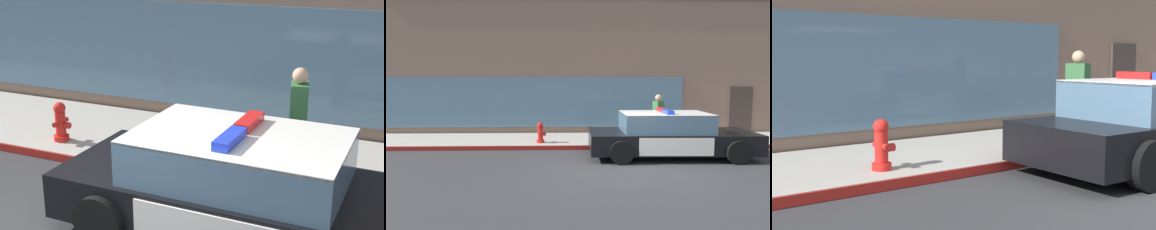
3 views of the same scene
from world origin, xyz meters
TOP-DOWN VIEW (x-y plane):
  - sidewalk at (0.00, 3.92)m, footprint 48.00×2.76m
  - curb_red_paint at (0.00, 2.53)m, footprint 28.80×0.04m
  - fire_hydrant at (-2.42, 3.09)m, footprint 0.34×0.39m
  - pedestrian_on_sidewalk at (1.85, 3.29)m, footprint 0.34×0.45m

SIDE VIEW (x-z plane):
  - sidewalk at x=0.00m, z-range 0.00..0.15m
  - curb_red_paint at x=0.00m, z-range 0.01..0.14m
  - fire_hydrant at x=-2.42m, z-range 0.14..0.86m
  - pedestrian_on_sidewalk at x=1.85m, z-range 0.16..1.87m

